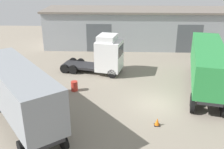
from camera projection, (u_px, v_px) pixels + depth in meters
ground_plane at (156, 104)px, 20.88m from camera, size 60.00×60.00×0.00m
warehouse_building at (143, 28)px, 35.69m from camera, size 26.45×6.58×5.07m
tractor_unit_white at (105, 55)px, 26.42m from camera, size 6.55×3.82×4.02m
container_trailer_green at (208, 63)px, 22.53m from camera, size 4.82×11.02×3.92m
container_trailer_blue at (18, 90)px, 17.13m from camera, size 8.00×9.20×4.20m
gravel_pile at (31, 72)px, 24.81m from camera, size 2.61×2.61×1.85m
oil_drum at (74, 86)px, 23.03m from camera, size 0.58×0.58×0.88m
traffic_cone at (157, 122)px, 17.97m from camera, size 0.40×0.40×0.55m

